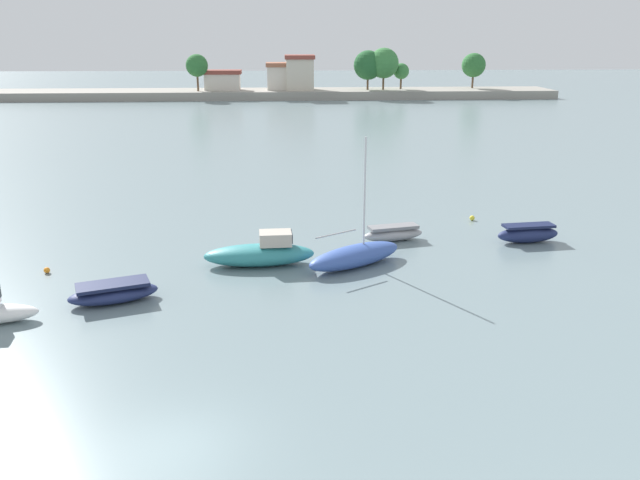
{
  "coord_description": "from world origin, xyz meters",
  "views": [
    {
      "loc": [
        3.26,
        -16.05,
        11.22
      ],
      "look_at": [
        5.14,
        16.35,
        0.99
      ],
      "focal_mm": 36.83,
      "sensor_mm": 36.0,
      "label": 1
    }
  ],
  "objects_px": {
    "mooring_buoy_2": "(472,218)",
    "moored_boat_2": "(261,253)",
    "moored_boat_3": "(355,256)",
    "moored_boat_4": "(393,234)",
    "moored_boat_1": "(113,293)",
    "moored_boat_5": "(528,234)",
    "mooring_buoy_1": "(47,270)"
  },
  "relations": [
    {
      "from": "mooring_buoy_2",
      "to": "moored_boat_2",
      "type": "bearing_deg",
      "value": -149.81
    },
    {
      "from": "mooring_buoy_2",
      "to": "moored_boat_3",
      "type": "bearing_deg",
      "value": -135.96
    },
    {
      "from": "moored_boat_3",
      "to": "moored_boat_4",
      "type": "bearing_deg",
      "value": 24.45
    },
    {
      "from": "moored_boat_5",
      "to": "mooring_buoy_1",
      "type": "relative_size",
      "value": 12.14
    },
    {
      "from": "moored_boat_5",
      "to": "moored_boat_1",
      "type": "bearing_deg",
      "value": -167.08
    },
    {
      "from": "mooring_buoy_1",
      "to": "mooring_buoy_2",
      "type": "bearing_deg",
      "value": 19.2
    },
    {
      "from": "moored_boat_4",
      "to": "mooring_buoy_2",
      "type": "height_order",
      "value": "moored_boat_4"
    },
    {
      "from": "moored_boat_1",
      "to": "moored_boat_5",
      "type": "height_order",
      "value": "moored_boat_5"
    },
    {
      "from": "moored_boat_4",
      "to": "mooring_buoy_1",
      "type": "distance_m",
      "value": 18.32
    },
    {
      "from": "moored_boat_2",
      "to": "moored_boat_3",
      "type": "height_order",
      "value": "moored_boat_3"
    },
    {
      "from": "mooring_buoy_2",
      "to": "moored_boat_1",
      "type": "bearing_deg",
      "value": -148.12
    },
    {
      "from": "moored_boat_2",
      "to": "moored_boat_5",
      "type": "bearing_deg",
      "value": 8.54
    },
    {
      "from": "moored_boat_1",
      "to": "moored_boat_2",
      "type": "distance_m",
      "value": 7.72
    },
    {
      "from": "moored_boat_2",
      "to": "moored_boat_3",
      "type": "relative_size",
      "value": 0.87
    },
    {
      "from": "moored_boat_5",
      "to": "mooring_buoy_2",
      "type": "height_order",
      "value": "moored_boat_5"
    },
    {
      "from": "moored_boat_2",
      "to": "moored_boat_3",
      "type": "xyz_separation_m",
      "value": [
        4.73,
        -0.44,
        -0.07
      ]
    },
    {
      "from": "moored_boat_3",
      "to": "mooring_buoy_1",
      "type": "xyz_separation_m",
      "value": [
        -15.19,
        -0.16,
        -0.41
      ]
    },
    {
      "from": "moored_boat_4",
      "to": "moored_boat_5",
      "type": "distance_m",
      "value": 7.55
    },
    {
      "from": "mooring_buoy_1",
      "to": "moored_boat_3",
      "type": "bearing_deg",
      "value": 0.62
    },
    {
      "from": "mooring_buoy_1",
      "to": "moored_boat_2",
      "type": "bearing_deg",
      "value": 3.31
    },
    {
      "from": "moored_boat_1",
      "to": "moored_boat_2",
      "type": "height_order",
      "value": "moored_boat_2"
    },
    {
      "from": "moored_boat_3",
      "to": "mooring_buoy_1",
      "type": "relative_size",
      "value": 21.46
    },
    {
      "from": "moored_boat_1",
      "to": "moored_boat_3",
      "type": "bearing_deg",
      "value": 0.36
    },
    {
      "from": "moored_boat_1",
      "to": "moored_boat_4",
      "type": "xyz_separation_m",
      "value": [
        13.66,
        8.13,
        -0.0
      ]
    },
    {
      "from": "moored_boat_4",
      "to": "moored_boat_5",
      "type": "relative_size",
      "value": 1.0
    },
    {
      "from": "moored_boat_2",
      "to": "mooring_buoy_1",
      "type": "height_order",
      "value": "moored_boat_2"
    },
    {
      "from": "moored_boat_2",
      "to": "mooring_buoy_2",
      "type": "xyz_separation_m",
      "value": [
        13.01,
        7.57,
        -0.47
      ]
    },
    {
      "from": "moored_boat_2",
      "to": "moored_boat_3",
      "type": "bearing_deg",
      "value": -8.01
    },
    {
      "from": "moored_boat_2",
      "to": "moored_boat_5",
      "type": "distance_m",
      "value": 15.16
    },
    {
      "from": "moored_boat_5",
      "to": "mooring_buoy_1",
      "type": "xyz_separation_m",
      "value": [
        -25.32,
        -3.56,
        -0.35
      ]
    },
    {
      "from": "moored_boat_1",
      "to": "moored_boat_5",
      "type": "distance_m",
      "value": 22.42
    },
    {
      "from": "moored_boat_1",
      "to": "moored_boat_5",
      "type": "xyz_separation_m",
      "value": [
        21.17,
        7.4,
        0.08
      ]
    }
  ]
}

